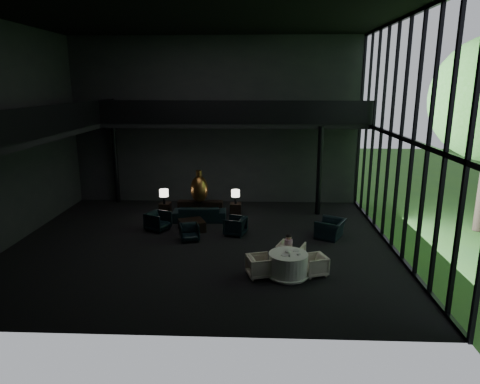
{
  "coord_description": "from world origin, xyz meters",
  "views": [
    {
      "loc": [
        2.03,
        -14.89,
        5.79
      ],
      "look_at": [
        1.39,
        0.5,
        1.89
      ],
      "focal_mm": 32.0,
      "sensor_mm": 36.0,
      "label": 1
    }
  ],
  "objects_px": {
    "window_armchair": "(331,225)",
    "dining_chair_east": "(314,265)",
    "table_lamp_right": "(235,194)",
    "dining_table": "(288,266)",
    "child": "(289,242)",
    "coffee_table": "(192,225)",
    "dining_chair_north": "(291,252)",
    "dining_chair_west": "(260,266)",
    "lounge_armchair_east": "(235,225)",
    "console": "(200,208)",
    "lounge_armchair_south": "(190,232)",
    "sofa": "(200,210)",
    "side_table_right": "(236,209)",
    "bronze_urn": "(199,189)",
    "table_lamp_left": "(164,194)",
    "lounge_armchair_west": "(158,219)",
    "side_table_left": "(165,209)"
  },
  "relations": [
    {
      "from": "lounge_armchair_west",
      "to": "dining_chair_north",
      "type": "distance_m",
      "value": 6.07
    },
    {
      "from": "lounge_armchair_south",
      "to": "dining_table",
      "type": "xyz_separation_m",
      "value": [
        3.53,
        -2.98,
        -0.0
      ]
    },
    {
      "from": "side_table_left",
      "to": "dining_chair_east",
      "type": "height_order",
      "value": "dining_chair_east"
    },
    {
      "from": "coffee_table",
      "to": "dining_chair_west",
      "type": "relative_size",
      "value": 1.31
    },
    {
      "from": "child",
      "to": "bronze_urn",
      "type": "bearing_deg",
      "value": -54.43
    },
    {
      "from": "sofa",
      "to": "lounge_armchair_east",
      "type": "distance_m",
      "value": 2.38
    },
    {
      "from": "lounge_armchair_west",
      "to": "dining_chair_west",
      "type": "relative_size",
      "value": 1.26
    },
    {
      "from": "bronze_urn",
      "to": "lounge_armchair_west",
      "type": "relative_size",
      "value": 1.59
    },
    {
      "from": "dining_chair_west",
      "to": "child",
      "type": "distance_m",
      "value": 1.47
    },
    {
      "from": "console",
      "to": "dining_table",
      "type": "relative_size",
      "value": 1.48
    },
    {
      "from": "table_lamp_left",
      "to": "dining_table",
      "type": "distance_m",
      "value": 8.0
    },
    {
      "from": "side_table_left",
      "to": "dining_table",
      "type": "distance_m",
      "value": 8.09
    },
    {
      "from": "sofa",
      "to": "dining_chair_north",
      "type": "xyz_separation_m",
      "value": [
        3.61,
        -4.55,
        -0.04
      ]
    },
    {
      "from": "bronze_urn",
      "to": "dining_chair_north",
      "type": "distance_m",
      "value": 6.44
    },
    {
      "from": "window_armchair",
      "to": "table_lamp_right",
      "type": "bearing_deg",
      "value": -98.74
    },
    {
      "from": "bronze_urn",
      "to": "dining_chair_west",
      "type": "distance_m",
      "value": 6.75
    },
    {
      "from": "lounge_armchair_east",
      "to": "coffee_table",
      "type": "height_order",
      "value": "lounge_armchair_east"
    },
    {
      "from": "lounge_armchair_south",
      "to": "dining_chair_west",
      "type": "bearing_deg",
      "value": -65.17
    },
    {
      "from": "dining_chair_north",
      "to": "dining_chair_west",
      "type": "xyz_separation_m",
      "value": [
        -1.02,
        -0.92,
        -0.08
      ]
    },
    {
      "from": "lounge_armchair_east",
      "to": "dining_chair_west",
      "type": "bearing_deg",
      "value": 31.04
    },
    {
      "from": "table_lamp_right",
      "to": "coffee_table",
      "type": "bearing_deg",
      "value": -127.77
    },
    {
      "from": "bronze_urn",
      "to": "window_armchair",
      "type": "xyz_separation_m",
      "value": [
        5.42,
        -2.57,
        -0.77
      ]
    },
    {
      "from": "lounge_armchair_west",
      "to": "lounge_armchair_south",
      "type": "distance_m",
      "value": 1.85
    },
    {
      "from": "table_lamp_right",
      "to": "window_armchair",
      "type": "height_order",
      "value": "table_lamp_right"
    },
    {
      "from": "coffee_table",
      "to": "dining_chair_east",
      "type": "height_order",
      "value": "dining_chair_east"
    },
    {
      "from": "dining_table",
      "to": "child",
      "type": "xyz_separation_m",
      "value": [
        0.07,
        1.02,
        0.4
      ]
    },
    {
      "from": "sofa",
      "to": "dining_table",
      "type": "xyz_separation_m",
      "value": [
        3.46,
        -5.42,
        -0.16
      ]
    },
    {
      "from": "bronze_urn",
      "to": "dining_table",
      "type": "distance_m",
      "value": 7.1
    },
    {
      "from": "child",
      "to": "console",
      "type": "bearing_deg",
      "value": -55.56
    },
    {
      "from": "bronze_urn",
      "to": "coffee_table",
      "type": "height_order",
      "value": "bronze_urn"
    },
    {
      "from": "dining_chair_north",
      "to": "lounge_armchair_east",
      "type": "bearing_deg",
      "value": -33.46
    },
    {
      "from": "lounge_armchair_south",
      "to": "dining_chair_north",
      "type": "xyz_separation_m",
      "value": [
        3.68,
        -2.11,
        0.11
      ]
    },
    {
      "from": "lounge_armchair_east",
      "to": "dining_chair_west",
      "type": "xyz_separation_m",
      "value": [
        0.95,
        -3.74,
        -0.05
      ]
    },
    {
      "from": "dining_table",
      "to": "table_lamp_left",
      "type": "bearing_deg",
      "value": 130.24
    },
    {
      "from": "lounge_armchair_west",
      "to": "dining_chair_west",
      "type": "xyz_separation_m",
      "value": [
        4.12,
        -4.16,
        -0.09
      ]
    },
    {
      "from": "side_table_left",
      "to": "sofa",
      "type": "xyz_separation_m",
      "value": [
        1.69,
        -0.82,
        0.21
      ]
    },
    {
      "from": "table_lamp_right",
      "to": "child",
      "type": "height_order",
      "value": "table_lamp_right"
    },
    {
      "from": "table_lamp_left",
      "to": "window_armchair",
      "type": "xyz_separation_m",
      "value": [
        7.02,
        -2.57,
        -0.53
      ]
    },
    {
      "from": "table_lamp_right",
      "to": "dining_chair_north",
      "type": "height_order",
      "value": "table_lamp_right"
    },
    {
      "from": "dining_chair_north",
      "to": "dining_chair_east",
      "type": "bearing_deg",
      "value": 154.5
    },
    {
      "from": "sofa",
      "to": "side_table_right",
      "type": "bearing_deg",
      "value": -151.64
    },
    {
      "from": "lounge_armchair_east",
      "to": "console",
      "type": "bearing_deg",
      "value": -129.89
    },
    {
      "from": "console",
      "to": "dining_chair_west",
      "type": "relative_size",
      "value": 2.81
    },
    {
      "from": "window_armchair",
      "to": "dining_chair_east",
      "type": "xyz_separation_m",
      "value": [
        -1.04,
        -3.37,
        -0.18
      ]
    },
    {
      "from": "table_lamp_left",
      "to": "sofa",
      "type": "bearing_deg",
      "value": -21.47
    },
    {
      "from": "dining_chair_north",
      "to": "child",
      "type": "xyz_separation_m",
      "value": [
        -0.08,
        0.15,
        0.29
      ]
    },
    {
      "from": "bronze_urn",
      "to": "coffee_table",
      "type": "xyz_separation_m",
      "value": [
        -0.06,
        -1.96,
        -1.05
      ]
    },
    {
      "from": "side_table_right",
      "to": "bronze_urn",
      "type": "bearing_deg",
      "value": -170.85
    },
    {
      "from": "coffee_table",
      "to": "dining_chair_north",
      "type": "distance_m",
      "value": 4.98
    },
    {
      "from": "lounge_armchair_west",
      "to": "dining_chair_west",
      "type": "bearing_deg",
      "value": -110.42
    }
  ]
}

